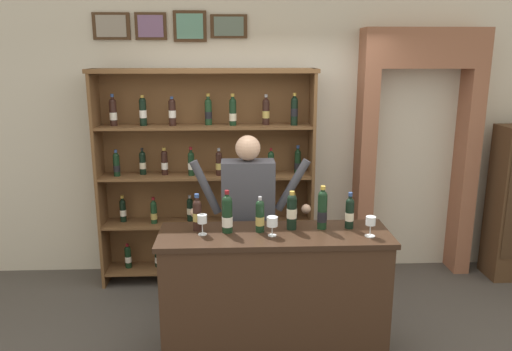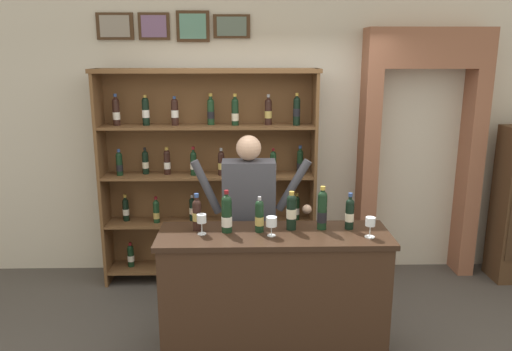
{
  "view_description": "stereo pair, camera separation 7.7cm",
  "coord_description": "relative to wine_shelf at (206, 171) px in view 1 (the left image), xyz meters",
  "views": [
    {
      "loc": [
        -0.25,
        -3.54,
        2.32
      ],
      "look_at": [
        -0.08,
        0.22,
        1.39
      ],
      "focal_mm": 35.07,
      "sensor_mm": 36.0,
      "label": 1
    },
    {
      "loc": [
        -0.17,
        -3.54,
        2.32
      ],
      "look_at": [
        -0.08,
        0.22,
        1.39
      ],
      "focal_mm": 35.07,
      "sensor_mm": 36.0,
      "label": 2
    }
  ],
  "objects": [
    {
      "name": "wine_glass_left",
      "position": [
        1.28,
        -1.47,
        -0.05
      ],
      "size": [
        0.07,
        0.07,
        0.15
      ],
      "color": "silver",
      "rests_on": "tasting_counter"
    },
    {
      "name": "back_wall",
      "position": [
        0.53,
        0.34,
        0.51
      ],
      "size": [
        12.0,
        0.19,
        3.34
      ],
      "color": "beige",
      "rests_on": "ground"
    },
    {
      "name": "tasting_bottle_super_tuscan",
      "position": [
        0.22,
        -1.33,
        -0.02
      ],
      "size": [
        0.08,
        0.08,
        0.33
      ],
      "color": "black",
      "rests_on": "tasting_counter"
    },
    {
      "name": "tasting_bottle_prosecco",
      "position": [
        1.16,
        -1.28,
        -0.04
      ],
      "size": [
        0.07,
        0.07,
        0.29
      ],
      "color": "black",
      "rests_on": "tasting_counter"
    },
    {
      "name": "wine_glass_center",
      "position": [
        0.56,
        -1.42,
        -0.06
      ],
      "size": [
        0.08,
        0.08,
        0.15
      ],
      "color": "silver",
      "rests_on": "tasting_counter"
    },
    {
      "name": "tasting_bottle_riserva",
      "position": [
        -0.0,
        -1.28,
        -0.03
      ],
      "size": [
        0.07,
        0.07,
        0.29
      ],
      "color": "black",
      "rests_on": "tasting_counter"
    },
    {
      "name": "tasting_counter",
      "position": [
        0.58,
        -1.37,
        -0.66
      ],
      "size": [
        1.75,
        0.56,
        1.0
      ],
      "color": "#382316",
      "rests_on": "ground"
    },
    {
      "name": "wine_glass_spare",
      "position": [
        0.04,
        -1.38,
        -0.05
      ],
      "size": [
        0.07,
        0.07,
        0.15
      ],
      "color": "silver",
      "rests_on": "tasting_counter"
    },
    {
      "name": "tasting_bottle_chianti",
      "position": [
        0.72,
        -1.29,
        -0.02
      ],
      "size": [
        0.08,
        0.08,
        0.3
      ],
      "color": "black",
      "rests_on": "tasting_counter"
    },
    {
      "name": "tasting_bottle_rosso",
      "position": [
        0.95,
        -1.28,
        -0.01
      ],
      "size": [
        0.07,
        0.07,
        0.34
      ],
      "color": "black",
      "rests_on": "tasting_counter"
    },
    {
      "name": "wine_shelf",
      "position": [
        0.0,
        0.0,
        0.0
      ],
      "size": [
        2.17,
        0.36,
        2.17
      ],
      "color": "brown",
      "rests_on": "ground"
    },
    {
      "name": "shopkeeper",
      "position": [
        0.4,
        -0.84,
        -0.13
      ],
      "size": [
        1.03,
        0.22,
        1.66
      ],
      "color": "#2D3347",
      "rests_on": "ground"
    },
    {
      "name": "archway_doorway",
      "position": [
        2.18,
        0.21,
        0.3
      ],
      "size": [
        1.24,
        0.45,
        2.56
      ],
      "color": "#935B42",
      "rests_on": "ground"
    },
    {
      "name": "tasting_bottle_brunello",
      "position": [
        0.47,
        -1.33,
        -0.04
      ],
      "size": [
        0.07,
        0.07,
        0.28
      ],
      "color": "black",
      "rests_on": "tasting_counter"
    }
  ]
}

